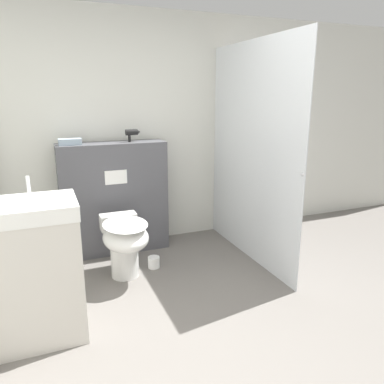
# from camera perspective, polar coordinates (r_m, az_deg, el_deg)

# --- Properties ---
(ground_plane) EXTENTS (12.00, 12.00, 0.00)m
(ground_plane) POSITION_cam_1_polar(r_m,az_deg,el_deg) (2.71, 8.92, -22.89)
(ground_plane) COLOR slate
(wall_back) EXTENTS (8.00, 0.06, 2.50)m
(wall_back) POSITION_cam_1_polar(r_m,az_deg,el_deg) (4.21, -6.16, 9.26)
(wall_back) COLOR silver
(wall_back) RESTS_ON ground_plane
(partition_panel) EXTENTS (1.09, 0.30, 1.17)m
(partition_panel) POSITION_cam_1_polar(r_m,az_deg,el_deg) (4.01, -11.73, -0.93)
(partition_panel) COLOR #4C4C51
(partition_panel) RESTS_ON ground_plane
(shower_glass) EXTENTS (0.04, 1.66, 2.14)m
(shower_glass) POSITION_cam_1_polar(r_m,az_deg,el_deg) (3.75, 9.02, 5.70)
(shower_glass) COLOR silver
(shower_glass) RESTS_ON ground_plane
(toilet) EXTENTS (0.40, 0.65, 0.55)m
(toilet) POSITION_cam_1_polar(r_m,az_deg,el_deg) (3.46, -10.23, -7.33)
(toilet) COLOR white
(toilet) RESTS_ON ground_plane
(sink_vanity) EXTENTS (0.58, 0.48, 1.12)m
(sink_vanity) POSITION_cam_1_polar(r_m,az_deg,el_deg) (2.79, -22.51, -10.96)
(sink_vanity) COLOR beige
(sink_vanity) RESTS_ON ground_plane
(hair_drier) EXTENTS (0.15, 0.06, 0.13)m
(hair_drier) POSITION_cam_1_polar(r_m,az_deg,el_deg) (3.93, -9.10, 8.91)
(hair_drier) COLOR black
(hair_drier) RESTS_ON partition_panel
(folded_towel) EXTENTS (0.21, 0.12, 0.06)m
(folded_towel) POSITION_cam_1_polar(r_m,az_deg,el_deg) (3.82, -18.11, 7.27)
(folded_towel) COLOR #8C9EAD
(folded_towel) RESTS_ON partition_panel
(spare_toilet_roll) EXTENTS (0.11, 0.11, 0.11)m
(spare_toilet_roll) POSITION_cam_1_polar(r_m,az_deg,el_deg) (3.73, -5.85, -10.59)
(spare_toilet_roll) COLOR white
(spare_toilet_roll) RESTS_ON ground_plane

